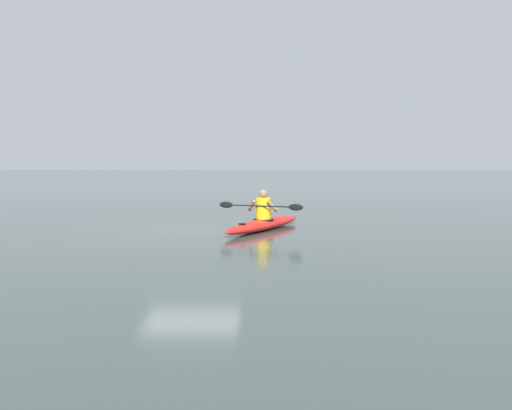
{
  "coord_description": "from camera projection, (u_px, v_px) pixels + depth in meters",
  "views": [
    {
      "loc": [
        -2.51,
        16.47,
        1.87
      ],
      "look_at": [
        -1.87,
        3.47,
        0.9
      ],
      "focal_mm": 44.6,
      "sensor_mm": 36.0,
      "label": 1
    }
  ],
  "objects": [
    {
      "name": "kayak",
      "position": [
        264.0,
        224.0,
        16.53
      ],
      "size": [
        2.17,
        4.13,
        0.29
      ],
      "color": "red",
      "rests_on": "ground"
    },
    {
      "name": "ground_plane",
      "position": [
        191.0,
        229.0,
        16.67
      ],
      "size": [
        160.0,
        160.0,
        0.0
      ],
      "primitive_type": "plane",
      "color": "#384742"
    },
    {
      "name": "kayaker",
      "position": [
        263.0,
        207.0,
        16.44
      ],
      "size": [
        2.2,
        0.95,
        0.76
      ],
      "color": "yellow",
      "rests_on": "kayak"
    }
  ]
}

